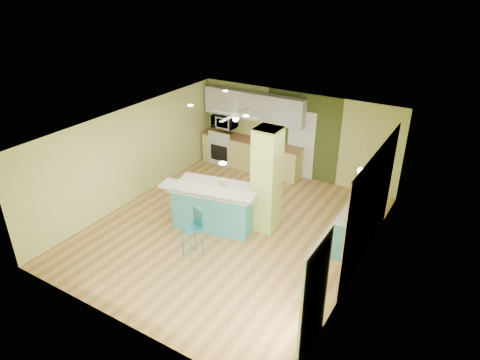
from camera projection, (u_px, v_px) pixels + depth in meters
name	position (u px, v px, depth m)	size (l,w,h in m)	color
floor	(231.00, 229.00, 10.14)	(6.00, 7.00, 0.01)	#A06D38
ceiling	(230.00, 129.00, 9.02)	(6.00, 7.00, 0.01)	white
wall_back	(296.00, 135.00, 12.26)	(6.00, 0.01, 2.50)	#C7D170
wall_front	(115.00, 266.00, 6.90)	(6.00, 0.01, 2.50)	#C7D170
wall_left	(132.00, 155.00, 10.97)	(0.01, 7.00, 2.50)	#C7D170
wall_right	(363.00, 219.00, 8.19)	(0.01, 7.00, 2.50)	#C7D170
wood_panel	(371.00, 205.00, 8.66)	(0.02, 3.40, 2.50)	#84664B
olive_accent	(302.00, 136.00, 12.16)	(2.20, 0.02, 2.50)	#3E4D1F
interior_door	(301.00, 145.00, 12.25)	(0.82, 0.05, 2.00)	white
french_door	(314.00, 297.00, 6.54)	(0.04, 1.08, 2.10)	silver
column	(267.00, 180.00, 9.66)	(0.55, 0.55, 2.50)	#B5CC5E
kitchen_run	(251.00, 154.00, 12.98)	(3.25, 0.63, 0.94)	#D4C96F
stove	(225.00, 148.00, 13.42)	(0.76, 0.66, 1.08)	silver
upper_cabinets	(254.00, 106.00, 12.41)	(3.20, 0.34, 0.80)	silver
microwave	(224.00, 121.00, 13.02)	(0.70, 0.48, 0.39)	white
ceiling_fan	(236.00, 115.00, 11.25)	(1.41, 1.41, 0.61)	silver
pendant_lamp	(361.00, 170.00, 8.64)	(0.14, 0.14, 0.69)	white
wall_decor	(375.00, 188.00, 8.69)	(0.03, 0.90, 0.70)	brown
peninsula	(215.00, 205.00, 10.05)	(2.27, 1.56, 1.18)	teal
bar_stool	(195.00, 225.00, 8.93)	(0.47, 0.47, 1.11)	teal
side_counter	(356.00, 229.00, 9.31)	(0.60, 1.42, 0.91)	teal
fruit_bowl	(261.00, 141.00, 12.56)	(0.30, 0.30, 0.07)	#362316
canister	(223.00, 183.00, 9.86)	(0.17, 0.17, 0.18)	gold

